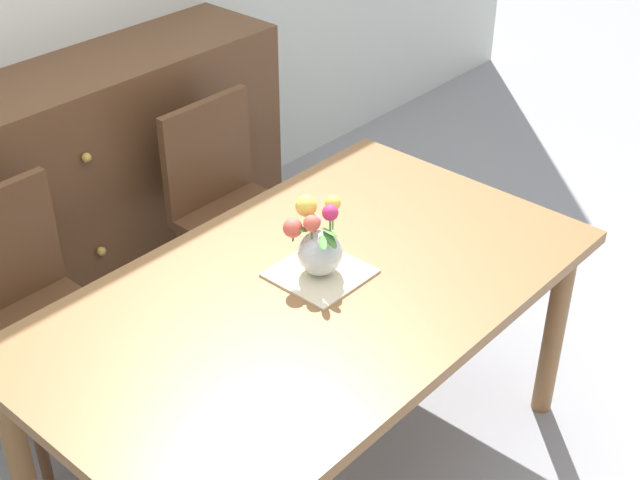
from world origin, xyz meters
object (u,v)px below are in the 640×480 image
object	(u,v)px
dresser	(123,175)
flower_vase	(318,243)
chair_right	(229,200)
dining_table	(311,311)
chair_left	(26,305)

from	to	relation	value
dresser	flower_vase	size ratio (longest dim) A/B	6.02
chair_right	flower_vase	size ratio (longest dim) A/B	3.86
dining_table	flower_vase	bearing A→B (deg)	26.89
chair_left	flower_vase	size ratio (longest dim) A/B	3.86
dining_table	dresser	bearing A→B (deg)	76.57
flower_vase	chair_right	bearing A→B (deg)	64.67
chair_right	chair_left	bearing A→B (deg)	0.00
chair_right	flower_vase	world-z (taller)	flower_vase
chair_left	dresser	xyz separation A→B (m)	(0.77, 0.49, -0.02)
chair_left	dresser	world-z (taller)	dresser
dining_table	chair_left	distance (m)	0.96
dining_table	dresser	world-z (taller)	dresser
flower_vase	dining_table	bearing A→B (deg)	-153.11
dining_table	dresser	size ratio (longest dim) A/B	1.22
chair_left	flower_vase	world-z (taller)	flower_vase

